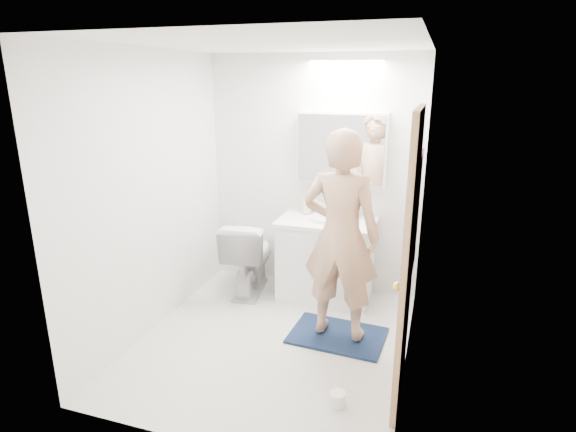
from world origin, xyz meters
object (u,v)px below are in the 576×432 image
at_px(soap_bottle_a, 307,202).
at_px(soap_bottle_b, 309,205).
at_px(medicine_cabinet, 342,148).
at_px(vanity_cabinet, 326,261).
at_px(toilet_paper_roll, 338,399).
at_px(toilet, 249,255).
at_px(toothbrush_cup, 354,213).
at_px(person, 341,236).

height_order(soap_bottle_a, soap_bottle_b, soap_bottle_a).
xyz_separation_m(medicine_cabinet, soap_bottle_b, (-0.31, -0.03, -0.59)).
distance_m(vanity_cabinet, toilet_paper_roll, 1.71).
relative_size(vanity_cabinet, soap_bottle_a, 3.68).
height_order(medicine_cabinet, toilet, medicine_cabinet).
xyz_separation_m(medicine_cabinet, soap_bottle_a, (-0.33, -0.06, -0.56)).
xyz_separation_m(medicine_cabinet, toothbrush_cup, (0.16, -0.05, -0.63)).
bearing_deg(vanity_cabinet, toilet_paper_roll, -73.35).
bearing_deg(soap_bottle_b, person, -60.41).
bearing_deg(toilet, vanity_cabinet, -179.57).
distance_m(soap_bottle_a, toothbrush_cup, 0.49).
bearing_deg(toilet, toilet_paper_roll, 122.56).
xyz_separation_m(vanity_cabinet, soap_bottle_a, (-0.24, 0.15, 0.55)).
bearing_deg(medicine_cabinet, soap_bottle_b, -174.48).
bearing_deg(vanity_cabinet, person, -68.40).
height_order(soap_bottle_b, toilet_paper_roll, soap_bottle_b).
bearing_deg(person, toilet_paper_roll, 105.69).
relative_size(soap_bottle_a, toothbrush_cup, 2.21).
bearing_deg(toilet, person, 142.27).
bearing_deg(toilet_paper_roll, vanity_cabinet, 106.65).
distance_m(soap_bottle_b, toothbrush_cup, 0.47).
height_order(medicine_cabinet, soap_bottle_a, medicine_cabinet).
relative_size(person, toilet_paper_roll, 15.97).
height_order(medicine_cabinet, person, medicine_cabinet).
height_order(soap_bottle_a, toilet_paper_roll, soap_bottle_a).
distance_m(vanity_cabinet, person, 0.96).
height_order(person, soap_bottle_b, person).
bearing_deg(toilet, soap_bottle_b, -160.10).
distance_m(medicine_cabinet, toilet, 1.44).
height_order(person, soap_bottle_a, person).
relative_size(vanity_cabinet, medicine_cabinet, 1.02).
bearing_deg(soap_bottle_a, toothbrush_cup, 1.19).
distance_m(soap_bottle_b, toilet_paper_roll, 2.10).
distance_m(toothbrush_cup, toilet_paper_roll, 1.96).
xyz_separation_m(toilet, person, (1.08, -0.62, 0.53)).
distance_m(vanity_cabinet, medicine_cabinet, 1.13).
xyz_separation_m(person, soap_bottle_a, (-0.54, 0.89, 0.02)).
height_order(medicine_cabinet, toilet_paper_roll, medicine_cabinet).
relative_size(toilet, toothbrush_cup, 7.12).
xyz_separation_m(medicine_cabinet, person, (0.21, -0.95, -0.57)).
distance_m(vanity_cabinet, soap_bottle_b, 0.59).
distance_m(vanity_cabinet, toilet, 0.80).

